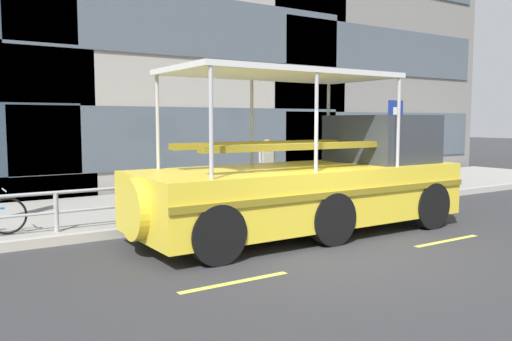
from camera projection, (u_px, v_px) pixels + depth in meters
name	position (u px, v px, depth m)	size (l,w,h in m)	color
ground_plane	(330.00, 250.00, 9.50)	(120.00, 120.00, 0.00)	#333335
sidewalk	(191.00, 204.00, 14.15)	(32.00, 4.80, 0.18)	#99968E
curb_edge	(239.00, 219.00, 12.08)	(32.00, 0.18, 0.18)	#B2ADA3
lane_centreline	(357.00, 258.00, 8.92)	(25.80, 0.12, 0.01)	#DBD64C
curb_guardrail	(235.00, 189.00, 12.36)	(12.19, 0.09, 0.80)	#9EA0A8
parking_sign	(394.00, 130.00, 15.58)	(0.60, 0.12, 2.74)	#4C4F54
duck_tour_boat	(321.00, 181.00, 11.09)	(8.75, 2.53, 3.28)	yellow
pedestrian_near_bow	(327.00, 162.00, 15.92)	(0.38, 0.29, 1.51)	black
pedestrian_mid_left	(267.00, 164.00, 13.74)	(0.48, 0.23, 1.67)	black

